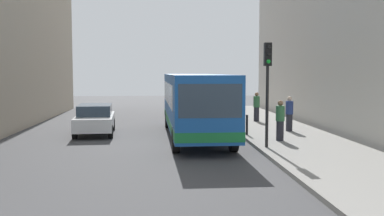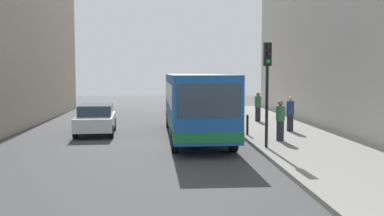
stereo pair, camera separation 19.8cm
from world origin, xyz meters
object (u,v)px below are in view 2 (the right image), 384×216
(bus, at_px, (195,101))
(traffic_light, at_px, (267,75))
(car_beside_bus, at_px, (96,119))
(pedestrian_near_signal, at_px, (280,121))
(car_behind_bus, at_px, (192,106))
(pedestrian_mid_sidewalk, at_px, (290,114))
(pedestrian_far_sidewalk, at_px, (258,107))
(bollard_far, at_px, (229,113))
(bollard_mid, at_px, (237,118))
(bollard_near, at_px, (247,125))

(bus, distance_m, traffic_light, 4.83)
(car_beside_bus, relative_size, pedestrian_near_signal, 2.58)
(car_behind_bus, bearing_deg, pedestrian_mid_sidewalk, 114.35)
(car_beside_bus, relative_size, pedestrian_far_sidewalk, 2.58)
(car_behind_bus, xyz_separation_m, bollard_far, (2.02, -3.18, -0.16))
(bollard_far, relative_size, pedestrian_near_signal, 0.54)
(bollard_mid, xyz_separation_m, pedestrian_far_sidewalk, (1.71, 2.63, 0.40))
(bus, height_order, car_behind_bus, bus)
(bus, relative_size, car_behind_bus, 2.45)
(bollard_near, relative_size, pedestrian_near_signal, 0.54)
(traffic_light, distance_m, pedestrian_far_sidewalk, 9.67)
(traffic_light, relative_size, pedestrian_mid_sidewalk, 2.35)
(bus, xyz_separation_m, bollard_far, (2.45, 5.95, -1.10))
(car_beside_bus, height_order, bollard_mid, car_beside_bus)
(car_behind_bus, relative_size, pedestrian_far_sidewalk, 2.58)
(pedestrian_mid_sidewalk, bearing_deg, bollard_near, 145.68)
(bus, bearing_deg, pedestrian_near_signal, 146.45)
(bollard_near, bearing_deg, bollard_mid, 90.00)
(bollard_mid, distance_m, pedestrian_mid_sidewalk, 3.09)
(bollard_near, distance_m, pedestrian_far_sidewalk, 6.04)
(bus, bearing_deg, pedestrian_far_sidewalk, -128.64)
(bollard_far, height_order, pedestrian_near_signal, pedestrian_near_signal)
(bollard_mid, height_order, pedestrian_far_sidewalk, pedestrian_far_sidewalk)
(car_behind_bus, height_order, pedestrian_near_signal, pedestrian_near_signal)
(pedestrian_near_signal, bearing_deg, car_beside_bus, 9.18)
(pedestrian_near_signal, distance_m, pedestrian_far_sidewalk, 7.70)
(traffic_light, bearing_deg, pedestrian_near_signal, 59.47)
(bollard_mid, relative_size, bollard_far, 1.00)
(car_behind_bus, height_order, pedestrian_far_sidewalk, pedestrian_far_sidewalk)
(car_beside_bus, distance_m, bollard_near, 7.57)
(car_behind_bus, distance_m, bollard_far, 3.77)
(bollard_mid, height_order, pedestrian_near_signal, pedestrian_near_signal)
(bus, relative_size, pedestrian_far_sidewalk, 6.33)
(car_behind_bus, relative_size, bollard_near, 4.75)
(car_behind_bus, bearing_deg, car_beside_bus, 51.33)
(pedestrian_far_sidewalk, bearing_deg, pedestrian_mid_sidewalk, -103.89)
(car_behind_bus, distance_m, pedestrian_far_sidewalk, 5.25)
(bollard_near, bearing_deg, pedestrian_mid_sidewalk, 27.11)
(bus, height_order, pedestrian_near_signal, bus)
(bollard_far, bearing_deg, bus, -112.42)
(traffic_light, height_order, bollard_far, traffic_light)
(pedestrian_mid_sidewalk, bearing_deg, traffic_light, -177.07)
(car_beside_bus, distance_m, car_behind_bus, 9.31)
(bus, height_order, pedestrian_far_sidewalk, bus)
(car_behind_bus, bearing_deg, bus, 83.48)
(pedestrian_near_signal, relative_size, pedestrian_mid_sidewalk, 1.00)
(traffic_light, relative_size, bollard_mid, 4.32)
(car_beside_bus, relative_size, bollard_near, 4.75)
(pedestrian_mid_sidewalk, bearing_deg, bollard_mid, 79.81)
(bollard_mid, xyz_separation_m, pedestrian_mid_sidewalk, (2.39, -1.92, 0.40))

